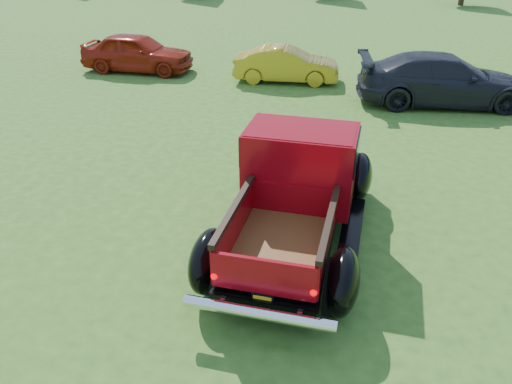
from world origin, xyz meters
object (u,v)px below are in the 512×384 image
show_car_yellow (286,65)px  show_car_grey (444,80)px  pickup_truck (300,183)px  show_car_red (137,52)px

show_car_yellow → show_car_grey: size_ratio=0.70×
pickup_truck → show_car_grey: (2.92, 7.94, -0.17)m
pickup_truck → show_car_red: 11.80m
show_car_red → show_car_yellow: size_ratio=1.13×
show_car_grey → pickup_truck: bearing=150.1°
show_car_grey → show_car_yellow: bearing=67.7°
show_car_red → show_car_grey: 10.57m
pickup_truck → show_car_yellow: 9.30m
pickup_truck → show_car_grey: bearing=69.5°
pickup_truck → show_car_grey: 8.46m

